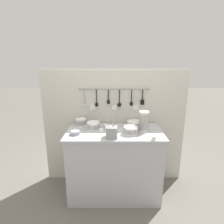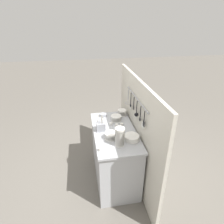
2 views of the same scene
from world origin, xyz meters
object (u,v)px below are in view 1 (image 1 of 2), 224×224
cup_front_left (107,128)px  bowl_stack_tall_left (94,125)px  bowl_stack_back_corner (131,130)px  cup_back_right (106,126)px  steel_mixing_bowl (76,133)px  cup_beside_plates (102,130)px  plate_stack (136,124)px  cutlery_caddy (112,132)px  bowl_stack_wide_centre (144,122)px  bowl_stack_nested_right (82,122)px  cup_by_caddy (155,138)px

cup_front_left → bowl_stack_tall_left: bearing=171.7°
bowl_stack_back_corner → cup_back_right: bowl_stack_back_corner is taller
steel_mixing_bowl → cup_beside_plates: 0.32m
plate_stack → cutlery_caddy: 0.49m
cutlery_caddy → plate_stack: bearing=50.7°
bowl_stack_wide_centre → bowl_stack_nested_right: size_ratio=1.78×
bowl_stack_wide_centre → cup_back_right: bearing=164.0°
plate_stack → cup_front_left: 0.40m
steel_mixing_bowl → cup_beside_plates: bearing=14.9°
bowl_stack_nested_right → bowl_stack_back_corner: 0.71m
plate_stack → steel_mixing_bowl: bearing=-158.7°
bowl_stack_nested_right → bowl_stack_tall_left: bearing=-37.7°
steel_mixing_bowl → bowl_stack_tall_left: bearing=42.9°
bowl_stack_wide_centre → steel_mixing_bowl: (-0.83, -0.10, -0.11)m
plate_stack → cup_back_right: (-0.39, -0.05, -0.01)m
bowl_stack_tall_left → plate_stack: 0.56m
bowl_stack_tall_left → cup_front_left: bearing=-8.3°
bowl_stack_nested_right → cup_back_right: 0.35m
bowl_stack_wide_centre → cup_back_right: size_ratio=5.37×
bowl_stack_back_corner → bowl_stack_tall_left: size_ratio=1.02×
bowl_stack_nested_right → cutlery_caddy: cutlery_caddy is taller
cutlery_caddy → cup_front_left: bearing=104.0°
steel_mixing_bowl → cup_front_left: size_ratio=2.44×
bowl_stack_wide_centre → cup_beside_plates: size_ratio=5.37×
bowl_stack_back_corner → cup_beside_plates: bearing=169.9°
bowl_stack_tall_left → cup_back_right: bowl_stack_tall_left is taller
cutlery_caddy → cup_beside_plates: size_ratio=5.78×
bowl_stack_tall_left → cutlery_caddy: (0.24, -0.27, 0.02)m
bowl_stack_wide_centre → cutlery_caddy: (-0.40, -0.19, -0.06)m
bowl_stack_tall_left → cup_beside_plates: size_ratio=3.45×
bowl_stack_back_corner → cup_front_left: bearing=154.4°
bowl_stack_tall_left → cup_back_right: bearing=19.3°
bowl_stack_nested_right → plate_stack: 0.73m
bowl_stack_tall_left → steel_mixing_bowl: (-0.20, -0.18, -0.02)m
bowl_stack_wide_centre → steel_mixing_bowl: bowl_stack_wide_centre is taller
bowl_stack_wide_centre → plate_stack: 0.22m
bowl_stack_back_corner → bowl_stack_tall_left: (-0.47, 0.16, 0.00)m
plate_stack → steel_mixing_bowl: (-0.74, -0.29, -0.01)m
bowl_stack_tall_left → cup_front_left: 0.18m
bowl_stack_nested_right → cup_by_caddy: size_ratio=3.02×
bowl_stack_back_corner → steel_mixing_bowl: 0.66m
steel_mixing_bowl → bowl_stack_nested_right: bearing=86.5°
plate_stack → steel_mixing_bowl: 0.80m
bowl_stack_nested_right → steel_mixing_bowl: 0.32m
cup_back_right → bowl_stack_nested_right: bearing=166.3°
bowl_stack_wide_centre → cup_beside_plates: bearing=-177.7°
bowl_stack_tall_left → cup_front_left: size_ratio=3.45×
cup_back_right → cup_beside_plates: (-0.05, -0.16, 0.00)m
bowl_stack_back_corner → cup_beside_plates: 0.36m
cutlery_caddy → cup_front_left: cutlery_caddy is taller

